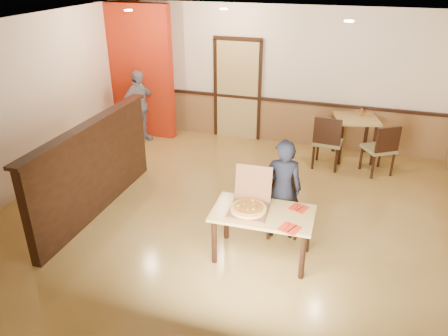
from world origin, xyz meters
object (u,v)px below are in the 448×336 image
object	(u,v)px
diner	(282,190)
pizza_box	(249,205)
side_chair_right	(381,148)
main_table	(263,219)
passerby	(139,107)
side_chair_left	(328,140)
diner_chair	(282,199)
condiment	(362,112)
side_table	(355,127)

from	to	relation	value
diner	pizza_box	bearing A→B (deg)	48.65
side_chair_right	pizza_box	bearing A→B (deg)	28.21
main_table	diner	size ratio (longest dim) A/B	0.88
main_table	diner	bearing A→B (deg)	75.25
passerby	side_chair_left	bearing A→B (deg)	-71.18
side_chair_left	side_chair_right	world-z (taller)	side_chair_left
pizza_box	side_chair_left	bearing A→B (deg)	74.27
pizza_box	diner	bearing A→B (deg)	58.57
side_chair_right	side_chair_left	bearing A→B (deg)	-32.28
diner_chair	side_chair_left	world-z (taller)	side_chair_left
side_chair_left	side_chair_right	distance (m)	0.95
side_chair_right	condiment	world-z (taller)	condiment
pizza_box	side_table	bearing A→B (deg)	69.76
main_table	side_chair_left	bearing A→B (deg)	78.73
condiment	main_table	bearing A→B (deg)	-105.64
side_chair_right	side_table	bearing A→B (deg)	-84.54
side_chair_left	diner	world-z (taller)	diner
main_table	condiment	size ratio (longest dim) A/B	9.44
pizza_box	condiment	xyz separation A→B (m)	(1.24, 3.79, 0.15)
side_chair_left	pizza_box	size ratio (longest dim) A/B	1.76
main_table	side_chair_right	world-z (taller)	side_chair_right
side_table	diner	size ratio (longest dim) A/B	0.65
main_table	pizza_box	bearing A→B (deg)	179.26
side_chair_left	side_table	size ratio (longest dim) A/B	1.09
side_chair_left	side_table	xyz separation A→B (m)	(0.46, 0.63, 0.09)
side_chair_left	condiment	bearing A→B (deg)	-120.11
condiment	pizza_box	bearing A→B (deg)	-108.13
pizza_box	condiment	bearing A→B (deg)	69.30
side_chair_left	passerby	xyz separation A→B (m)	(-3.95, 0.19, 0.20)
side_chair_left	side_chair_right	bearing A→B (deg)	-174.28
side_chair_right	passerby	xyz separation A→B (m)	(-4.90, 0.18, 0.23)
main_table	diner_chair	xyz separation A→B (m)	(0.12, 0.72, -0.08)
side_chair_left	condiment	distance (m)	1.00
diner_chair	side_table	distance (m)	3.06
diner	side_chair_right	bearing A→B (deg)	-130.93
side_chair_right	side_table	xyz separation A→B (m)	(-0.49, 0.61, 0.13)
side_chair_right	pizza_box	world-z (taller)	pizza_box
side_chair_right	passerby	size ratio (longest dim) A/B	0.64
passerby	condiment	distance (m)	4.52
diner_chair	side_chair_left	bearing A→B (deg)	64.37
diner_chair	pizza_box	world-z (taller)	pizza_box
passerby	pizza_box	size ratio (longest dim) A/B	2.60
main_table	diner_chair	bearing A→B (deg)	79.47
diner_chair	side_table	world-z (taller)	diner_chair
passerby	pizza_box	distance (m)	4.57
diner	condiment	size ratio (longest dim) A/B	10.67
side_chair_left	pizza_box	xyz separation A→B (m)	(-0.71, -3.03, 0.19)
side_chair_left	passerby	bearing A→B (deg)	1.93
side_chair_right	condiment	size ratio (longest dim) A/B	7.03
diner_chair	passerby	world-z (taller)	passerby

